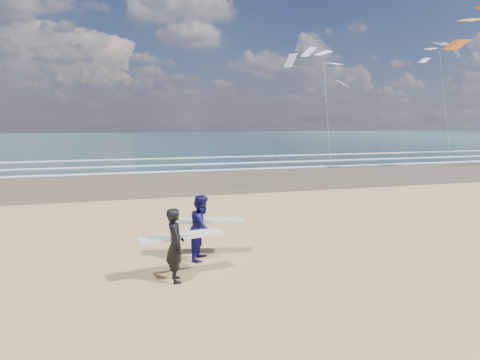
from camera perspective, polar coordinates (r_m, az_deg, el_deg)
name	(u,v)px	position (r m, az deg, el deg)	size (l,w,h in m)	color
wet_sand_strip	(409,172)	(35.63, 21.59, 1.05)	(220.00, 12.00, 0.01)	#453A25
ocean	(231,140)	(84.92, -1.18, 5.42)	(220.00, 100.00, 0.02)	#192F37
foam_breakers	(343,159)	(44.01, 13.60, 2.70)	(220.00, 11.70, 0.05)	white
surfer_near	(176,244)	(10.94, -8.53, -8.43)	(2.26, 1.17, 1.88)	black
surfer_far	(202,227)	(12.51, -5.03, -6.25)	(2.26, 1.38, 1.90)	#0F0C47
kite_1	(326,91)	(39.48, 11.36, 11.51)	(6.50, 4.81, 11.26)	slate
kite_5	(443,90)	(54.40, 25.47, 10.76)	(5.26, 4.68, 13.68)	slate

